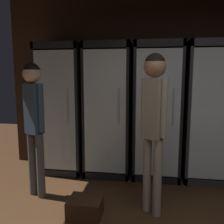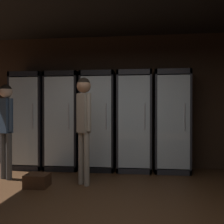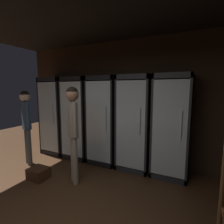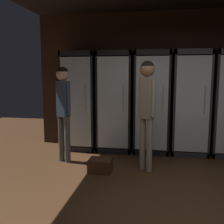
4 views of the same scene
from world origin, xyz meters
The scene contains 9 objects.
wall_back centered at (0.00, 3.03, 1.40)m, with size 6.00×0.06×2.80m, color #382619.
cooler_far_left centered at (-2.03, 2.73, 0.98)m, with size 0.68×0.61×1.99m.
cooler_left centered at (-1.30, 2.73, 0.98)m, with size 0.68×0.61×1.99m.
cooler_center centered at (-0.57, 2.73, 0.97)m, with size 0.68×0.61×1.99m.
cooler_right centered at (0.17, 2.73, 0.97)m, with size 0.68×0.61×1.99m.
cooler_far_right centered at (0.90, 2.73, 0.98)m, with size 0.68×0.61×1.99m.
shopper_near centered at (-0.63, 1.65, 1.15)m, with size 0.27×0.24×1.75m.
shopper_far centered at (-2.07, 1.82, 1.07)m, with size 0.29×0.22×1.67m.
wine_crate_floor centered at (-1.34, 1.45, 0.10)m, with size 0.36×0.30×0.21m, color #3D2314.
Camera 2 is at (0.29, -2.33, 1.23)m, focal length 39.98 mm.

